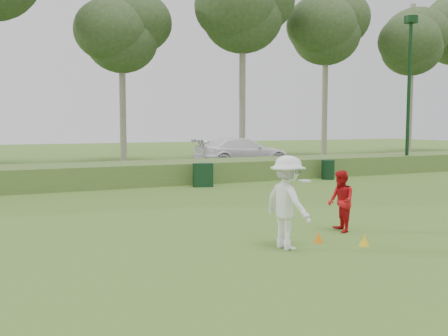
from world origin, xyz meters
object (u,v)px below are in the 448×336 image
lamp_post (410,66)px  cone_orange (318,237)px  player_red (341,201)px  trash_bin (328,170)px  utility_cabinet (203,175)px  car_right (242,152)px  cone_yellow (364,240)px  player_white (288,202)px

lamp_post → cone_orange: 18.52m
player_red → trash_bin: (6.65, 9.43, -0.28)m
cone_orange → utility_cabinet: (1.46, 10.07, 0.37)m
car_right → lamp_post: bearing=-134.0°
cone_orange → cone_yellow: 0.96m
cone_orange → car_right: 19.22m
cone_yellow → player_red: bearing=72.3°
player_white → lamp_post: bearing=-60.2°
cone_yellow → utility_cabinet: bearing=86.0°
car_right → player_white: bearing=157.2°
player_red → lamp_post: bearing=147.1°
trash_bin → car_right: size_ratio=0.15×
player_red → utility_cabinet: player_red is taller
player_white → player_red: bearing=-75.1°
cone_orange → cone_yellow: size_ratio=0.91×
lamp_post → trash_bin: bearing=-169.8°
cone_orange → trash_bin: (7.78, 10.13, 0.34)m
trash_bin → player_white: bearing=-130.1°
trash_bin → cone_yellow: bearing=-123.3°
utility_cabinet → car_right: bearing=66.0°
lamp_post → player_red: lamp_post is taller
utility_cabinet → trash_bin: bearing=13.2°
player_white → cone_orange: bearing=-87.8°
player_white → cone_yellow: bearing=-114.9°
cone_yellow → car_right: size_ratio=0.04×
cone_orange → car_right: (7.22, 17.80, 0.80)m
cone_orange → trash_bin: bearing=52.5°
player_red → car_right: 18.15m
player_white → cone_yellow: (1.60, -0.48, -0.84)m
cone_yellow → cone_orange: bearing=137.7°
lamp_post → utility_cabinet: 13.31m
player_white → player_red: size_ratio=1.31×
player_red → utility_cabinet: (0.33, 9.37, -0.25)m
cone_orange → car_right: car_right is taller
trash_bin → utility_cabinet: bearing=-179.4°
cone_yellow → lamp_post: bearing=42.4°
lamp_post → player_white: bearing=-142.1°
player_white → cone_orange: (0.89, 0.16, -0.85)m
cone_orange → utility_cabinet: bearing=81.7°
player_red → player_white: bearing=-49.8°
cone_orange → player_white: bearing=-169.7°
lamp_post → player_red: size_ratio=5.58×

